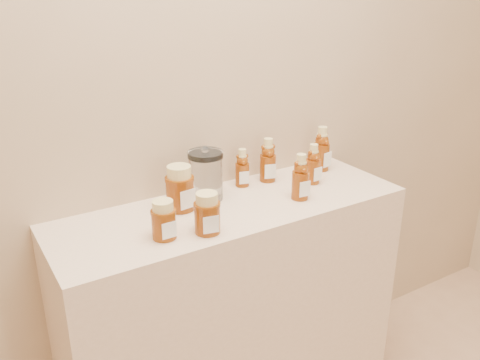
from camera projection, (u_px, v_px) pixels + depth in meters
wall_back at (201, 59)px, 1.66m from camera, size 3.50×0.02×2.70m
display_table at (233, 318)px, 1.84m from camera, size 1.20×0.40×0.90m
bear_bottle_back_left at (242, 165)px, 1.81m from camera, size 0.07×0.07×0.16m
bear_bottle_back_mid at (268, 157)px, 1.85m from camera, size 0.08×0.08×0.18m
bear_bottle_back_right at (322, 146)px, 1.95m from camera, size 0.08×0.08×0.20m
bear_bottle_front_left at (301, 174)px, 1.70m from camera, size 0.07×0.07×0.18m
bear_bottle_front_right at (313, 161)px, 1.83m from camera, size 0.06×0.06×0.17m
honey_jar_left at (164, 220)px, 1.45m from camera, size 0.07×0.07×0.12m
honey_jar_back at (180, 188)px, 1.62m from camera, size 0.11×0.11×0.15m
honey_jar_front at (207, 213)px, 1.48m from camera, size 0.09×0.09×0.13m
glass_canister at (206, 173)px, 1.70m from camera, size 0.14×0.14×0.18m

